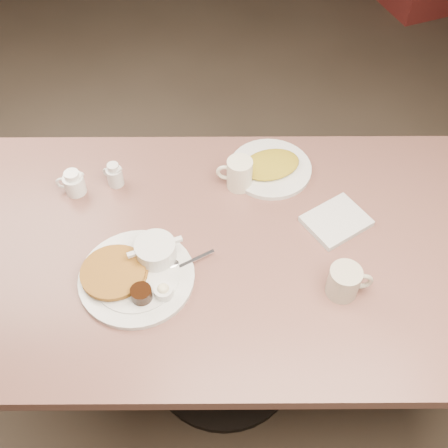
{
  "coord_description": "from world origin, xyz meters",
  "views": [
    {
      "loc": [
        -0.0,
        -0.9,
        1.96
      ],
      "look_at": [
        0.0,
        0.02,
        0.82
      ],
      "focal_mm": 43.21,
      "sensor_mm": 36.0,
      "label": 1
    }
  ],
  "objects_px": {
    "creamer_right": "(115,175)",
    "hash_plate": "(270,167)",
    "coffee_mug_near": "(345,281)",
    "diner_table": "(224,278)",
    "main_plate": "(137,271)",
    "creamer_left": "(74,183)",
    "coffee_mug_far": "(239,174)"
  },
  "relations": [
    {
      "from": "coffee_mug_near",
      "to": "hash_plate",
      "type": "bearing_deg",
      "value": 110.07
    },
    {
      "from": "diner_table",
      "to": "creamer_left",
      "type": "relative_size",
      "value": 15.48
    },
    {
      "from": "diner_table",
      "to": "main_plate",
      "type": "height_order",
      "value": "main_plate"
    },
    {
      "from": "coffee_mug_far",
      "to": "creamer_left",
      "type": "relative_size",
      "value": 1.18
    },
    {
      "from": "coffee_mug_near",
      "to": "hash_plate",
      "type": "relative_size",
      "value": 0.35
    },
    {
      "from": "coffee_mug_far",
      "to": "creamer_right",
      "type": "relative_size",
      "value": 1.43
    },
    {
      "from": "creamer_left",
      "to": "coffee_mug_near",
      "type": "bearing_deg",
      "value": -25.3
    },
    {
      "from": "coffee_mug_near",
      "to": "coffee_mug_far",
      "type": "xyz_separation_m",
      "value": [
        -0.26,
        0.38,
        0.0
      ]
    },
    {
      "from": "diner_table",
      "to": "main_plate",
      "type": "bearing_deg",
      "value": -156.69
    },
    {
      "from": "coffee_mug_far",
      "to": "creamer_right",
      "type": "bearing_deg",
      "value": 178.58
    },
    {
      "from": "creamer_left",
      "to": "creamer_right",
      "type": "distance_m",
      "value": 0.12
    },
    {
      "from": "coffee_mug_far",
      "to": "hash_plate",
      "type": "relative_size",
      "value": 0.34
    },
    {
      "from": "diner_table",
      "to": "creamer_right",
      "type": "bearing_deg",
      "value": 144.1
    },
    {
      "from": "hash_plate",
      "to": "main_plate",
      "type": "bearing_deg",
      "value": -133.8
    },
    {
      "from": "main_plate",
      "to": "coffee_mug_near",
      "type": "relative_size",
      "value": 3.45
    },
    {
      "from": "creamer_left",
      "to": "hash_plate",
      "type": "relative_size",
      "value": 0.29
    },
    {
      "from": "diner_table",
      "to": "creamer_right",
      "type": "distance_m",
      "value": 0.46
    },
    {
      "from": "diner_table",
      "to": "creamer_right",
      "type": "xyz_separation_m",
      "value": [
        -0.33,
        0.24,
        0.21
      ]
    },
    {
      "from": "main_plate",
      "to": "creamer_right",
      "type": "height_order",
      "value": "creamer_right"
    },
    {
      "from": "creamer_right",
      "to": "hash_plate",
      "type": "distance_m",
      "value": 0.48
    },
    {
      "from": "hash_plate",
      "to": "coffee_mug_far",
      "type": "bearing_deg",
      "value": -147.7
    },
    {
      "from": "creamer_left",
      "to": "creamer_right",
      "type": "height_order",
      "value": "same"
    },
    {
      "from": "creamer_right",
      "to": "coffee_mug_near",
      "type": "bearing_deg",
      "value": -31.42
    },
    {
      "from": "coffee_mug_far",
      "to": "creamer_left",
      "type": "distance_m",
      "value": 0.49
    },
    {
      "from": "creamer_left",
      "to": "hash_plate",
      "type": "xyz_separation_m",
      "value": [
        0.6,
        0.09,
        -0.02
      ]
    },
    {
      "from": "creamer_left",
      "to": "creamer_right",
      "type": "bearing_deg",
      "value": 15.39
    },
    {
      "from": "diner_table",
      "to": "coffee_mug_near",
      "type": "relative_size",
      "value": 12.65
    },
    {
      "from": "hash_plate",
      "to": "creamer_right",
      "type": "bearing_deg",
      "value": -173.46
    },
    {
      "from": "diner_table",
      "to": "hash_plate",
      "type": "distance_m",
      "value": 0.38
    },
    {
      "from": "diner_table",
      "to": "creamer_right",
      "type": "height_order",
      "value": "creamer_right"
    },
    {
      "from": "diner_table",
      "to": "coffee_mug_near",
      "type": "distance_m",
      "value": 0.41
    },
    {
      "from": "coffee_mug_near",
      "to": "diner_table",
      "type": "bearing_deg",
      "value": 153.88
    }
  ]
}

